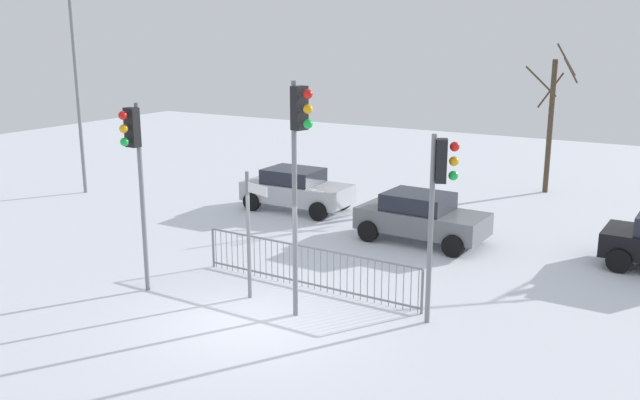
{
  "coord_description": "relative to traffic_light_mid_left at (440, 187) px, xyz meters",
  "views": [
    {
      "loc": [
        8.24,
        -11.27,
        6.11
      ],
      "look_at": [
        0.0,
        2.84,
        2.11
      ],
      "focal_mm": 38.51,
      "sensor_mm": 36.0,
      "label": 1
    }
  ],
  "objects": [
    {
      "name": "traffic_light_rear_right",
      "position": [
        -6.74,
        -1.83,
        0.32
      ],
      "size": [
        0.33,
        0.57,
        4.55
      ],
      "rotation": [
        0.0,
        0.0,
        3.09
      ],
      "color": "slate",
      "rests_on": "ground"
    },
    {
      "name": "direction_sign_post",
      "position": [
        -4.24,
        -0.84,
        -1.31
      ],
      "size": [
        0.76,
        0.29,
        3.04
      ],
      "rotation": [
        0.0,
        0.0,
        -0.32
      ],
      "color": "slate",
      "rests_on": "ground"
    },
    {
      "name": "car_silver_trailing",
      "position": [
        -7.75,
        6.71,
        -2.25
      ],
      "size": [
        3.82,
        1.96,
        1.47
      ],
      "rotation": [
        0.0,
        0.0,
        0.01
      ],
      "color": "#B2B5BA",
      "rests_on": "ground"
    },
    {
      "name": "traffic_light_rear_left",
      "position": [
        -2.68,
        -1.19,
        0.74
      ],
      "size": [
        0.56,
        0.36,
        5.15
      ],
      "rotation": [
        0.0,
        0.0,
        4.47
      ],
      "color": "slate",
      "rests_on": "ground"
    },
    {
      "name": "traffic_light_mid_left",
      "position": [
        0.0,
        0.0,
        0.0
      ],
      "size": [
        0.54,
        0.38,
        4.11
      ],
      "rotation": [
        0.0,
        0.0,
        5.09
      ],
      "color": "slate",
      "rests_on": "ground"
    },
    {
      "name": "car_grey_near",
      "position": [
        -2.53,
        5.41,
        -2.25
      ],
      "size": [
        3.88,
        2.07,
        1.47
      ],
      "rotation": [
        0.0,
        0.0,
        -0.05
      ],
      "color": "slate",
      "rests_on": "ground"
    },
    {
      "name": "street_lamp",
      "position": [
        -16.35,
        4.84,
        1.64
      ],
      "size": [
        0.36,
        0.36,
        7.73
      ],
      "color": "slate",
      "rests_on": "ground"
    },
    {
      "name": "pedestrian_guard_railing",
      "position": [
        -3.42,
        0.39,
        -2.46
      ],
      "size": [
        6.08,
        0.23,
        1.07
      ],
      "rotation": [
        0.0,
        0.0,
        -0.03
      ],
      "color": "slate",
      "rests_on": "ground"
    },
    {
      "name": "bare_tree_centre",
      "position": [
        -0.77,
        13.97,
        -0.19
      ],
      "size": [
        1.82,
        1.64,
        5.72
      ],
      "color": "#473828",
      "rests_on": "ground"
    },
    {
      "name": "ground_plane",
      "position": [
        -3.42,
        -1.88,
        -3.01
      ],
      "size": [
        60.0,
        60.0,
        0.0
      ],
      "primitive_type": "plane",
      "color": "white"
    }
  ]
}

